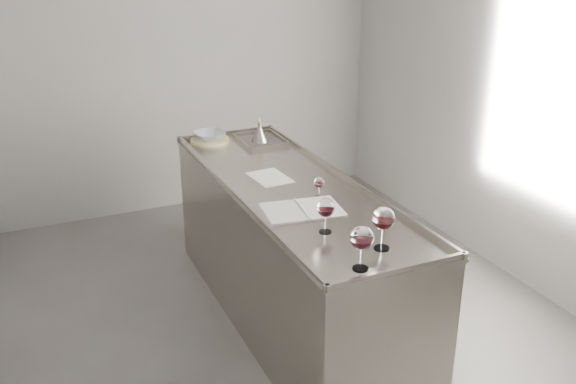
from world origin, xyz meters
name	(u,v)px	position (x,y,z in m)	size (l,w,h in m)	color
room_shell	(226,137)	(0.00, 0.00, 1.40)	(4.54, 5.04, 2.84)	#524F4D
counter	(290,254)	(0.50, 0.30, 0.47)	(0.77, 2.42, 0.97)	#9F988F
wine_glass_left	(362,239)	(0.36, -0.78, 1.09)	(0.11, 0.11, 0.22)	white
wine_glass_middle	(326,208)	(0.40, -0.36, 1.07)	(0.09, 0.09, 0.19)	white
wine_glass_right	(383,219)	(0.56, -0.64, 1.10)	(0.11, 0.11, 0.22)	white
wine_glass_small	(319,183)	(0.58, 0.07, 1.03)	(0.06, 0.06, 0.13)	white
notebook	(303,210)	(0.41, -0.07, 0.95)	(0.47, 0.36, 0.02)	white
loose_paper_top	(270,177)	(0.44, 0.49, 0.94)	(0.21, 0.30, 0.00)	silver
trivet	(210,140)	(0.33, 1.38, 0.95)	(0.29, 0.29, 0.02)	beige
ceramic_bowl	(210,135)	(0.33, 1.38, 0.99)	(0.22, 0.22, 0.05)	#8EA0A6
wine_funnel	(260,134)	(0.67, 1.23, 1.00)	(0.13, 0.13, 0.19)	gray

